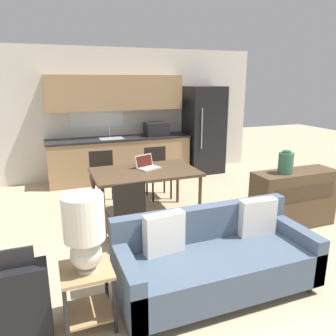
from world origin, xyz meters
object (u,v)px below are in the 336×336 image
side_table (87,287)px  dining_chair_far_right (157,170)px  dining_chair_far_left (102,175)px  suitcase (23,303)px  dining_chair_near_left (127,211)px  table_lamp (84,229)px  credenza (293,199)px  vase (286,163)px  couch (214,259)px  dining_table (145,174)px  laptop (147,165)px  refrigerator (204,130)px

side_table → dining_chair_far_right: size_ratio=0.60×
dining_chair_far_left → suitcase: (-1.15, -2.87, -0.16)m
suitcase → dining_chair_far_left: bearing=68.1°
dining_chair_far_left → dining_chair_near_left: same height
suitcase → dining_chair_far_right: bearing=53.1°
table_lamp → dining_chair_far_left: bearing=77.6°
side_table → credenza: credenza is taller
vase → dining_chair_far_right: 2.29m
couch → side_table: 1.24m
dining_chair_far_right → dining_table: bearing=-120.4°
dining_chair_far_right → suitcase: bearing=-127.3°
laptop → credenza: bearing=-55.5°
dining_table → table_lamp: table_lamp is taller
dining_table → dining_chair_far_right: 1.01m
table_lamp → credenza: 3.22m
side_table → vase: bearing=18.6°
dining_table → suitcase: (-1.64, -1.99, -0.35)m
dining_chair_far_left → dining_chair_near_left: size_ratio=1.00×
table_lamp → credenza: bearing=18.2°
refrigerator → dining_chair_far_left: (-2.51, -1.18, -0.46)m
couch → dining_chair_far_left: bearing=101.9°
dining_table → laptop: (0.07, 0.13, 0.11)m
dining_table → dining_chair_near_left: bearing=-121.1°
dining_chair_far_left → suitcase: bearing=-107.7°
couch → vase: bearing=29.8°
side_table → dining_chair_far_right: 3.29m
couch → vase: vase is taller
laptop → dining_chair_near_left: bearing=-143.8°
credenza → dining_chair_far_left: size_ratio=1.39×
refrigerator → suitcase: size_ratio=2.34×
credenza → dining_chair_near_left: size_ratio=1.39×
side_table → credenza: bearing=17.8°
couch → side_table: size_ratio=3.65×
couch → dining_chair_far_right: bearing=82.2°
refrigerator → dining_chair_far_right: bearing=-141.9°
dining_table → credenza: bearing=-28.4°
table_lamp → vase: table_lamp is taller
dining_table → suitcase: size_ratio=1.88×
vase → dining_chair_far_left: (-2.17, 1.92, -0.47)m
dining_chair_far_left → suitcase: 3.09m
credenza → dining_chair_near_left: bearing=174.8°
couch → dining_chair_near_left: (-0.60, 1.14, 0.16)m
table_lamp → dining_chair_far_right: size_ratio=0.74×
side_table → table_lamp: 0.55m
credenza → dining_chair_far_right: 2.35m
couch → dining_chair_far_right: dining_chair_far_right is taller
dining_table → couch: bearing=-86.8°
credenza → table_lamp: bearing=-161.8°
refrigerator → dining_chair_near_left: refrigerator is taller
refrigerator → dining_chair_far_right: size_ratio=2.16×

